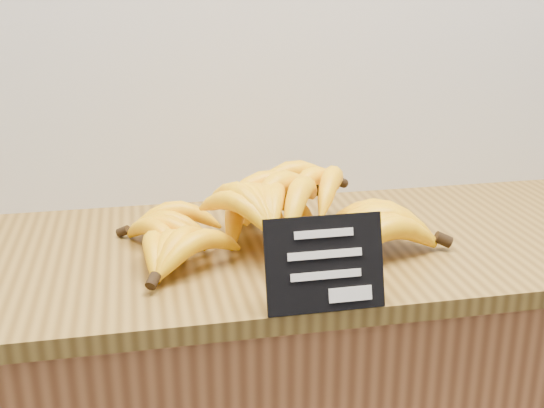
% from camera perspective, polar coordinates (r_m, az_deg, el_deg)
% --- Properties ---
extents(counter_top, '(1.58, 0.54, 0.03)m').
position_cam_1_polar(counter_top, '(1.21, -0.47, -3.93)').
color(counter_top, brown).
rests_on(counter_top, counter).
extents(chalkboard_sign, '(0.17, 0.05, 0.13)m').
position_cam_1_polar(chalkboard_sign, '(0.96, 4.44, -5.02)').
color(chalkboard_sign, black).
rests_on(chalkboard_sign, counter_top).
extents(banana_pile, '(0.58, 0.39, 0.13)m').
position_cam_1_polar(banana_pile, '(1.17, 0.38, -0.94)').
color(banana_pile, yellow).
rests_on(banana_pile, counter_top).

